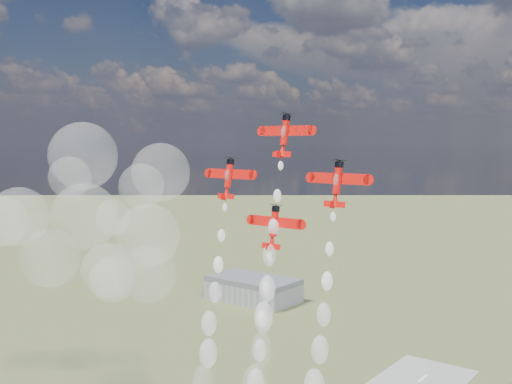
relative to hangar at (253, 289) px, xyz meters
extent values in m
cube|color=gray|center=(0.00, 0.00, -1.50)|extent=(50.00, 28.00, 10.00)
cube|color=#595B60|center=(0.00, 0.00, 5.00)|extent=(50.00, 28.00, 3.00)
cylinder|color=red|center=(133.15, -161.60, 85.05)|extent=(1.45, 2.48, 5.58)
cylinder|color=black|center=(133.15, -161.03, 87.91)|extent=(1.66, 1.83, 1.34)
cube|color=red|center=(133.15, -161.18, 85.29)|extent=(12.67, 0.63, 2.08)
cube|color=white|center=(129.73, -161.06, 85.26)|extent=(4.98, 0.14, 0.57)
cube|color=white|center=(136.58, -161.06, 85.26)|extent=(4.98, 0.14, 0.57)
cube|color=red|center=(133.15, -162.66, 80.50)|extent=(4.57, 0.35, 1.14)
cube|color=red|center=(133.15, -163.47, 80.45)|extent=(0.15, 2.00, 1.67)
ellipsoid|color=silver|center=(133.15, -162.18, 85.06)|extent=(1.14, 1.50, 2.72)
cone|color=red|center=(133.15, -162.40, 81.30)|extent=(1.45, 1.95, 2.93)
cylinder|color=red|center=(119.65, -163.44, 75.78)|extent=(1.45, 2.48, 5.58)
cylinder|color=black|center=(119.65, -162.88, 78.64)|extent=(1.66, 1.83, 1.34)
cube|color=red|center=(119.65, -163.03, 76.02)|extent=(12.67, 0.63, 2.08)
cube|color=white|center=(116.22, -162.90, 75.99)|extent=(4.98, 0.14, 0.57)
cube|color=white|center=(123.07, -162.90, 75.99)|extent=(4.98, 0.14, 0.57)
cube|color=red|center=(119.65, -164.51, 71.23)|extent=(4.57, 0.35, 1.14)
cube|color=red|center=(119.65, -165.31, 71.18)|extent=(0.15, 2.00, 1.67)
ellipsoid|color=silver|center=(119.65, -164.02, 75.79)|extent=(1.14, 1.50, 2.72)
cone|color=red|center=(119.65, -164.24, 72.03)|extent=(1.45, 1.95, 2.93)
cylinder|color=red|center=(146.66, -163.44, 75.78)|extent=(1.45, 2.48, 5.58)
cylinder|color=black|center=(146.66, -162.88, 78.64)|extent=(1.66, 1.83, 1.34)
cube|color=red|center=(146.66, -163.03, 76.02)|extent=(12.67, 0.63, 2.08)
cube|color=white|center=(143.23, -162.90, 75.99)|extent=(4.98, 0.14, 0.57)
cube|color=white|center=(150.08, -162.90, 75.99)|extent=(4.98, 0.14, 0.57)
cube|color=red|center=(146.66, -164.51, 71.23)|extent=(4.57, 0.35, 1.14)
cube|color=red|center=(146.66, -165.31, 71.18)|extent=(0.15, 2.00, 1.67)
ellipsoid|color=silver|center=(146.66, -164.02, 75.79)|extent=(1.14, 1.50, 2.72)
cone|color=red|center=(146.66, -164.24, 72.03)|extent=(1.45, 1.95, 2.93)
cylinder|color=red|center=(133.15, -165.29, 66.51)|extent=(1.45, 2.48, 5.58)
cylinder|color=black|center=(133.15, -164.72, 69.36)|extent=(1.66, 1.83, 1.34)
cube|color=red|center=(133.15, -164.87, 66.75)|extent=(12.67, 0.63, 2.08)
cube|color=white|center=(129.73, -164.75, 66.72)|extent=(4.98, 0.14, 0.57)
cube|color=white|center=(136.58, -164.75, 66.72)|extent=(4.98, 0.14, 0.57)
cube|color=red|center=(133.15, -166.36, 61.96)|extent=(4.57, 0.35, 1.14)
cube|color=red|center=(133.15, -167.16, 61.91)|extent=(0.15, 2.00, 1.67)
ellipsoid|color=silver|center=(133.15, -165.87, 66.52)|extent=(1.14, 1.50, 2.72)
cone|color=red|center=(133.15, -166.09, 62.75)|extent=(1.45, 1.95, 2.93)
sphere|color=white|center=(133.15, -163.05, 78.19)|extent=(1.05, 1.05, 1.05)
sphere|color=white|center=(133.07, -164.08, 72.03)|extent=(1.56, 1.56, 1.56)
sphere|color=white|center=(133.19, -165.51, 65.74)|extent=(2.08, 2.08, 2.08)
sphere|color=white|center=(133.13, -166.79, 60.12)|extent=(2.59, 2.59, 2.59)
sphere|color=white|center=(133.42, -167.98, 53.58)|extent=(3.10, 3.10, 3.10)
sphere|color=white|center=(133.23, -168.98, 47.93)|extent=(3.61, 3.61, 3.61)
sphere|color=white|center=(133.46, -170.06, 41.41)|extent=(4.12, 4.12, 4.12)
sphere|color=white|center=(119.73, -164.90, 68.87)|extent=(1.05, 1.05, 1.05)
sphere|color=white|center=(119.57, -165.92, 62.80)|extent=(1.56, 1.56, 1.56)
sphere|color=white|center=(119.91, -167.37, 56.68)|extent=(2.08, 2.08, 2.08)
sphere|color=white|center=(119.85, -168.39, 50.80)|extent=(2.59, 2.59, 2.59)
sphere|color=white|center=(119.50, -170.05, 44.32)|extent=(3.10, 3.10, 3.10)
sphere|color=white|center=(120.07, -170.97, 38.14)|extent=(3.61, 3.61, 3.61)
sphere|color=white|center=(119.98, -172.54, 32.45)|extent=(4.12, 4.12, 4.12)
sphere|color=white|center=(146.55, -164.83, 68.83)|extent=(1.05, 1.05, 1.05)
sphere|color=white|center=(146.57, -166.00, 62.83)|extent=(1.56, 1.56, 1.56)
sphere|color=white|center=(146.72, -167.04, 56.87)|extent=(2.08, 2.08, 2.08)
sphere|color=white|center=(146.96, -168.54, 50.83)|extent=(2.59, 2.59, 2.59)
sphere|color=white|center=(146.82, -169.56, 44.33)|extent=(3.10, 3.10, 3.10)
sphere|color=white|center=(133.05, -166.71, 59.78)|extent=(1.05, 1.05, 1.05)
sphere|color=white|center=(133.23, -168.05, 53.52)|extent=(1.56, 1.56, 1.56)
sphere|color=white|center=(133.11, -169.23, 47.52)|extent=(2.08, 2.08, 2.08)
sphere|color=white|center=(133.22, -170.17, 41.36)|extent=(2.59, 2.59, 2.59)
sphere|color=white|center=(133.06, -171.40, 35.23)|extent=(3.10, 3.10, 3.10)
sphere|color=white|center=(31.81, -160.79, 59.69)|extent=(18.45, 18.45, 18.45)
sphere|color=white|center=(82.48, -153.30, 57.63)|extent=(17.54, 17.54, 17.54)
sphere|color=white|center=(71.45, -143.67, 43.60)|extent=(17.09, 17.09, 17.09)
sphere|color=white|center=(78.86, -144.84, 74.37)|extent=(16.70, 16.70, 16.70)
sphere|color=white|center=(47.93, -148.29, 59.76)|extent=(20.85, 20.85, 20.85)
sphere|color=white|center=(31.27, -166.07, 58.58)|extent=(15.63, 15.63, 15.63)
sphere|color=white|center=(68.74, -143.14, 69.86)|extent=(13.56, 13.56, 13.56)
sphere|color=white|center=(60.27, -161.99, 73.07)|extent=(11.78, 11.78, 11.78)
sphere|color=white|center=(69.27, -154.99, 43.98)|extent=(13.28, 13.28, 13.28)
sphere|color=white|center=(30.31, -149.18, 44.51)|extent=(19.76, 19.76, 19.76)
sphere|color=white|center=(70.01, -154.91, 61.84)|extent=(10.29, 10.29, 10.29)
sphere|color=white|center=(65.52, -161.23, 79.10)|extent=(18.74, 18.74, 18.74)
sphere|color=white|center=(79.63, -164.75, 49.70)|extent=(14.08, 14.08, 14.08)
camera|label=1|loc=(203.38, -263.14, 83.07)|focal=42.00mm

